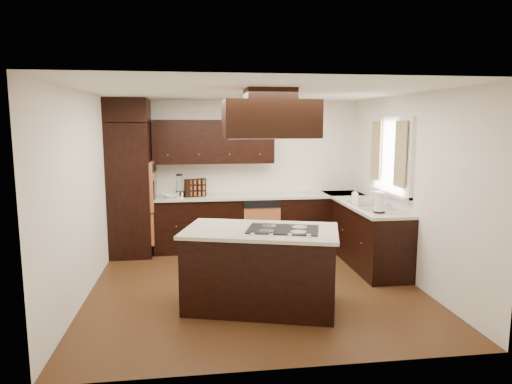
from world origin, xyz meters
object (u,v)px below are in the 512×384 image
oven_column (131,190)px  spice_rack (195,188)px  range_hood (270,119)px  island (261,270)px

oven_column → spice_rack: size_ratio=6.00×
range_hood → spice_rack: size_ratio=2.97×
island → spice_rack: 2.63m
spice_rack → oven_column: bearing=162.4°
range_hood → spice_rack: 2.68m
island → range_hood: size_ratio=1.60×
island → spice_rack: (-0.73, 2.45, 0.63)m
range_hood → spice_rack: range_hood is taller
island → range_hood: bearing=68.0°
oven_column → island: oven_column is taller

